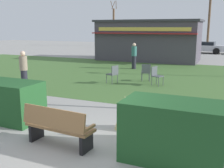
{
  "coord_description": "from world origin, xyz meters",
  "views": [
    {
      "loc": [
        3.07,
        -4.85,
        2.71
      ],
      "look_at": [
        -0.15,
        2.53,
        1.0
      ],
      "focal_mm": 43.16,
      "sensor_mm": 36.0,
      "label": 1
    }
  ],
  "objects_px": {
    "park_bench": "(58,127)",
    "parked_car_west_slot": "(156,46)",
    "person_standing": "(134,56)",
    "cafe_chair_center": "(113,73)",
    "cafe_chair_north": "(146,71)",
    "food_kiosk": "(148,40)",
    "parked_car_center_slot": "(204,47)",
    "tree_left_bg": "(114,26)",
    "person_strolling": "(24,70)",
    "cafe_chair_east": "(156,74)",
    "tree_right_bg": "(209,23)"
  },
  "relations": [
    {
      "from": "food_kiosk",
      "to": "tree_right_bg",
      "type": "distance_m",
      "value": 14.71
    },
    {
      "from": "cafe_chair_east",
      "to": "parked_car_west_slot",
      "type": "bearing_deg",
      "value": 104.42
    },
    {
      "from": "tree_right_bg",
      "to": "person_standing",
      "type": "bearing_deg",
      "value": -99.15
    },
    {
      "from": "cafe_chair_center",
      "to": "tree_right_bg",
      "type": "bearing_deg",
      "value": 84.18
    },
    {
      "from": "food_kiosk",
      "to": "tree_left_bg",
      "type": "bearing_deg",
      "value": 122.59
    },
    {
      "from": "food_kiosk",
      "to": "parked_car_center_slot",
      "type": "xyz_separation_m",
      "value": [
        3.67,
        8.51,
        -1.0
      ]
    },
    {
      "from": "person_strolling",
      "to": "tree_right_bg",
      "type": "height_order",
      "value": "tree_right_bg"
    },
    {
      "from": "park_bench",
      "to": "parked_car_west_slot",
      "type": "bearing_deg",
      "value": 99.48
    },
    {
      "from": "cafe_chair_center",
      "to": "cafe_chair_north",
      "type": "xyz_separation_m",
      "value": [
        1.3,
        1.12,
        0.0
      ]
    },
    {
      "from": "person_strolling",
      "to": "parked_car_west_slot",
      "type": "height_order",
      "value": "person_strolling"
    },
    {
      "from": "tree_left_bg",
      "to": "tree_right_bg",
      "type": "relative_size",
      "value": 0.89
    },
    {
      "from": "parked_car_west_slot",
      "to": "park_bench",
      "type": "bearing_deg",
      "value": -80.52
    },
    {
      "from": "park_bench",
      "to": "cafe_chair_north",
      "type": "relative_size",
      "value": 1.95
    },
    {
      "from": "food_kiosk",
      "to": "person_strolling",
      "type": "height_order",
      "value": "food_kiosk"
    },
    {
      "from": "park_bench",
      "to": "parked_car_west_slot",
      "type": "relative_size",
      "value": 0.4
    },
    {
      "from": "cafe_chair_center",
      "to": "tree_right_bg",
      "type": "xyz_separation_m",
      "value": [
        2.45,
        24.03,
        2.68
      ]
    },
    {
      "from": "parked_car_center_slot",
      "to": "tree_right_bg",
      "type": "xyz_separation_m",
      "value": [
        -0.11,
        5.67,
        2.57
      ]
    },
    {
      "from": "cafe_chair_east",
      "to": "person_strolling",
      "type": "xyz_separation_m",
      "value": [
        -5.14,
        -3.11,
        0.33
      ]
    },
    {
      "from": "parked_car_west_slot",
      "to": "parked_car_center_slot",
      "type": "relative_size",
      "value": 1.01
    },
    {
      "from": "food_kiosk",
      "to": "cafe_chair_center",
      "type": "relative_size",
      "value": 9.36
    },
    {
      "from": "person_strolling",
      "to": "food_kiosk",
      "type": "bearing_deg",
      "value": -69.01
    },
    {
      "from": "parked_car_center_slot",
      "to": "tree_left_bg",
      "type": "distance_m",
      "value": 14.66
    },
    {
      "from": "park_bench",
      "to": "parked_car_west_slot",
      "type": "distance_m",
      "value": 25.69
    },
    {
      "from": "person_strolling",
      "to": "tree_left_bg",
      "type": "bearing_deg",
      "value": -44.62
    },
    {
      "from": "cafe_chair_north",
      "to": "tree_right_bg",
      "type": "bearing_deg",
      "value": 87.14
    },
    {
      "from": "food_kiosk",
      "to": "cafe_chair_east",
      "type": "relative_size",
      "value": 9.36
    },
    {
      "from": "person_standing",
      "to": "cafe_chair_center",
      "type": "bearing_deg",
      "value": -161.82
    },
    {
      "from": "cafe_chair_east",
      "to": "cafe_chair_north",
      "type": "distance_m",
      "value": 0.97
    },
    {
      "from": "person_standing",
      "to": "park_bench",
      "type": "bearing_deg",
      "value": -158.44
    },
    {
      "from": "cafe_chair_north",
      "to": "parked_car_west_slot",
      "type": "relative_size",
      "value": 0.2
    },
    {
      "from": "cafe_chair_east",
      "to": "person_standing",
      "type": "distance_m",
      "value": 5.18
    },
    {
      "from": "cafe_chair_center",
      "to": "parked_car_center_slot",
      "type": "relative_size",
      "value": 0.21
    },
    {
      "from": "cafe_chair_center",
      "to": "cafe_chair_north",
      "type": "bearing_deg",
      "value": 40.8
    },
    {
      "from": "cafe_chair_north",
      "to": "person_standing",
      "type": "height_order",
      "value": "person_standing"
    },
    {
      "from": "person_standing",
      "to": "tree_left_bg",
      "type": "xyz_separation_m",
      "value": [
        -9.9,
        19.68,
        1.94
      ]
    },
    {
      "from": "food_kiosk",
      "to": "tree_left_bg",
      "type": "relative_size",
      "value": 1.32
    },
    {
      "from": "park_bench",
      "to": "tree_left_bg",
      "type": "relative_size",
      "value": 0.27
    },
    {
      "from": "cafe_chair_center",
      "to": "cafe_chair_north",
      "type": "distance_m",
      "value": 1.72
    },
    {
      "from": "parked_car_west_slot",
      "to": "cafe_chair_east",
      "type": "bearing_deg",
      "value": -75.58
    },
    {
      "from": "tree_right_bg",
      "to": "cafe_chair_east",
      "type": "bearing_deg",
      "value": -91.09
    },
    {
      "from": "food_kiosk",
      "to": "parked_car_west_slot",
      "type": "relative_size",
      "value": 1.92
    },
    {
      "from": "cafe_chair_east",
      "to": "parked_car_center_slot",
      "type": "relative_size",
      "value": 0.21
    },
    {
      "from": "cafe_chair_east",
      "to": "cafe_chair_north",
      "type": "bearing_deg",
      "value": 135.97
    },
    {
      "from": "parked_car_west_slot",
      "to": "tree_right_bg",
      "type": "relative_size",
      "value": 0.61
    },
    {
      "from": "food_kiosk",
      "to": "parked_car_west_slot",
      "type": "xyz_separation_m",
      "value": [
        -1.49,
        8.51,
        -1.0
      ]
    },
    {
      "from": "cafe_chair_center",
      "to": "tree_left_bg",
      "type": "height_order",
      "value": "tree_left_bg"
    },
    {
      "from": "cafe_chair_center",
      "to": "person_strolling",
      "type": "height_order",
      "value": "person_strolling"
    },
    {
      "from": "cafe_chair_center",
      "to": "parked_car_center_slot",
      "type": "distance_m",
      "value": 18.53
    },
    {
      "from": "park_bench",
      "to": "parked_car_center_slot",
      "type": "xyz_separation_m",
      "value": [
        0.93,
        25.34,
        0.16
      ]
    },
    {
      "from": "person_standing",
      "to": "cafe_chair_north",
      "type": "bearing_deg",
      "value": -142.04
    }
  ]
}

